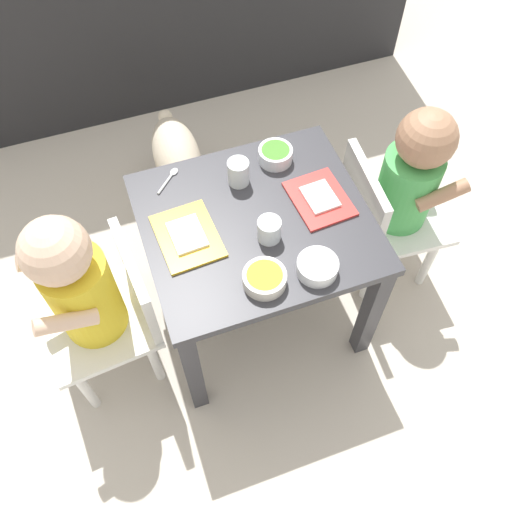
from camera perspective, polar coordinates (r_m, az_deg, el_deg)
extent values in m
plane|color=beige|center=(1.79, 0.00, -5.41)|extent=(7.00, 7.00, 0.00)
cube|color=#333338|center=(1.40, 0.00, 3.44)|extent=(0.58, 0.52, 0.03)
cube|color=#333338|center=(1.47, -6.60, -11.75)|extent=(0.04, 0.04, 0.45)
cube|color=#333338|center=(1.57, 11.85, -5.68)|extent=(0.04, 0.04, 0.45)
cube|color=#333338|center=(1.70, -10.86, 2.13)|extent=(0.04, 0.04, 0.45)
cube|color=#333338|center=(1.78, 5.36, 6.68)|extent=(0.04, 0.04, 0.45)
cube|color=white|center=(1.53, -16.05, -6.62)|extent=(0.30, 0.30, 0.02)
cube|color=white|center=(1.43, -12.34, -2.66)|extent=(0.05, 0.27, 0.22)
cylinder|color=yellow|center=(1.41, -17.39, -3.99)|extent=(0.16, 0.16, 0.27)
sphere|color=beige|center=(1.25, -20.17, 0.49)|extent=(0.16, 0.16, 0.16)
cylinder|color=white|center=(1.71, -19.04, -7.09)|extent=(0.03, 0.03, 0.26)
cylinder|color=white|center=(1.62, -17.34, -12.97)|extent=(0.03, 0.03, 0.26)
cylinder|color=white|center=(1.70, -12.71, -4.76)|extent=(0.03, 0.03, 0.26)
cylinder|color=white|center=(1.60, -10.52, -10.51)|extent=(0.03, 0.03, 0.26)
cylinder|color=beige|center=(1.41, -20.87, -0.36)|extent=(0.15, 0.05, 0.09)
cylinder|color=beige|center=(1.31, -19.13, -6.49)|extent=(0.15, 0.05, 0.09)
cube|color=white|center=(1.72, 14.36, 4.03)|extent=(0.30, 0.30, 0.02)
cube|color=white|center=(1.58, 11.06, 5.75)|extent=(0.04, 0.27, 0.22)
cylinder|color=#4CB259|center=(1.62, 15.32, 6.81)|extent=(0.16, 0.16, 0.24)
sphere|color=#A87A5B|center=(1.49, 17.33, 11.60)|extent=(0.16, 0.16, 0.16)
cylinder|color=white|center=(1.82, 17.52, -0.42)|extent=(0.03, 0.03, 0.26)
cylinder|color=white|center=(1.91, 15.06, 4.44)|extent=(0.03, 0.03, 0.26)
cylinder|color=white|center=(1.74, 11.74, -1.88)|extent=(0.03, 0.03, 0.26)
cylinder|color=white|center=(1.84, 9.46, 3.24)|extent=(0.03, 0.03, 0.26)
cylinder|color=#A87A5B|center=(1.55, 18.79, 5.99)|extent=(0.15, 0.05, 0.09)
cylinder|color=#A87A5B|center=(1.65, 16.06, 10.83)|extent=(0.15, 0.05, 0.09)
ellipsoid|color=beige|center=(1.93, -8.23, 10.26)|extent=(0.17, 0.34, 0.20)
sphere|color=beige|center=(1.77, -7.03, 7.19)|extent=(0.11, 0.11, 0.11)
sphere|color=black|center=(1.75, -6.71, 6.17)|extent=(0.05, 0.05, 0.05)
torus|color=green|center=(1.80, -7.23, 7.62)|extent=(0.10, 0.03, 0.10)
sphere|color=beige|center=(2.02, -9.41, 14.10)|extent=(0.05, 0.05, 0.05)
cylinder|color=beige|center=(1.97, -8.46, 5.25)|extent=(0.04, 0.04, 0.12)
cylinder|color=beige|center=(1.98, -5.80, 5.93)|extent=(0.04, 0.04, 0.12)
cylinder|color=beige|center=(2.09, -9.59, 8.96)|extent=(0.04, 0.04, 0.12)
cylinder|color=beige|center=(2.10, -7.07, 9.60)|extent=(0.04, 0.04, 0.12)
cube|color=gold|center=(1.37, -7.14, 2.05)|extent=(0.16, 0.20, 0.01)
cube|color=white|center=(1.36, -7.17, 2.25)|extent=(0.09, 0.11, 0.01)
cube|color=red|center=(1.44, 6.62, 5.93)|extent=(0.15, 0.18, 0.01)
cube|color=white|center=(1.43, 6.65, 6.13)|extent=(0.08, 0.10, 0.01)
cylinder|color=white|center=(1.45, -2.00, 8.65)|extent=(0.06, 0.06, 0.07)
cylinder|color=silver|center=(1.46, -1.98, 8.30)|extent=(0.05, 0.05, 0.04)
cylinder|color=white|center=(1.34, 1.38, 2.75)|extent=(0.06, 0.06, 0.06)
cylinder|color=silver|center=(1.35, 1.36, 2.33)|extent=(0.05, 0.05, 0.03)
cylinder|color=silver|center=(1.27, 0.90, -2.37)|extent=(0.10, 0.10, 0.03)
cylinder|color=gold|center=(1.26, 0.90, -2.04)|extent=(0.09, 0.09, 0.01)
cylinder|color=white|center=(1.51, 2.02, 10.47)|extent=(0.09, 0.09, 0.04)
cylinder|color=#4C8C33|center=(1.50, 2.04, 10.91)|extent=(0.08, 0.08, 0.01)
cylinder|color=white|center=(1.30, 6.39, -1.14)|extent=(0.10, 0.10, 0.04)
cylinder|color=gold|center=(1.29, 6.46, -0.78)|extent=(0.08, 0.08, 0.01)
cylinder|color=silver|center=(1.48, -9.42, 7.41)|extent=(0.06, 0.06, 0.01)
ellipsoid|color=silver|center=(1.51, -8.52, 8.67)|extent=(0.03, 0.03, 0.01)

